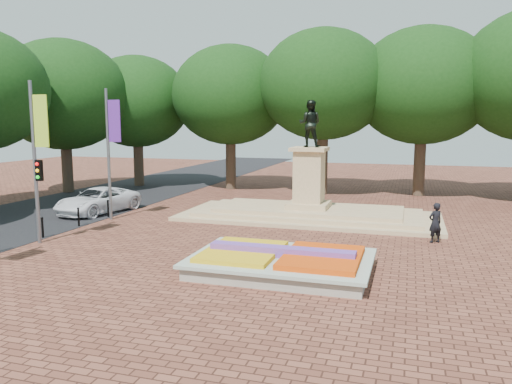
{
  "coord_description": "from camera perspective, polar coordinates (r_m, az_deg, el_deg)",
  "views": [
    {
      "loc": [
        5.2,
        -18.6,
        5.31
      ],
      "look_at": [
        -1.23,
        2.17,
        2.2
      ],
      "focal_mm": 35.0,
      "sensor_mm": 36.0,
      "label": 1
    }
  ],
  "objects": [
    {
      "name": "ground",
      "position": [
        20.03,
        1.53,
        -7.23
      ],
      "size": [
        90.0,
        90.0,
        0.0
      ],
      "primitive_type": "plane",
      "color": "brown",
      "rests_on": "ground"
    },
    {
      "name": "asphalt_street",
      "position": [
        31.51,
        -23.04,
        -2.2
      ],
      "size": [
        9.0,
        90.0,
        0.02
      ],
      "primitive_type": "cube",
      "color": "black",
      "rests_on": "ground"
    },
    {
      "name": "flower_bed",
      "position": [
        17.82,
        2.99,
        -7.94
      ],
      "size": [
        6.3,
        4.3,
        0.91
      ],
      "color": "gray",
      "rests_on": "ground"
    },
    {
      "name": "monument",
      "position": [
        27.47,
        6.05,
        -1.18
      ],
      "size": [
        14.0,
        6.0,
        6.4
      ],
      "color": "tan",
      "rests_on": "ground"
    },
    {
      "name": "tree_row_back",
      "position": [
        36.74,
        12.9,
        10.06
      ],
      "size": [
        44.8,
        8.8,
        10.43
      ],
      "color": "#36261D",
      "rests_on": "ground"
    },
    {
      "name": "banner_poles",
      "position": [
        23.12,
        -24.27,
        3.87
      ],
      "size": [
        0.88,
        11.17,
        7.0
      ],
      "color": "slate",
      "rests_on": "ground"
    },
    {
      "name": "bollard_row",
      "position": [
        23.84,
        -25.24,
        -4.23
      ],
      "size": [
        0.12,
        13.12,
        0.98
      ],
      "color": "black",
      "rests_on": "ground"
    },
    {
      "name": "van",
      "position": [
        30.31,
        -17.64,
        -0.94
      ],
      "size": [
        3.33,
        5.59,
        1.46
      ],
      "primitive_type": "imported",
      "rotation": [
        0.0,
        0.0,
        -0.18
      ],
      "color": "silver",
      "rests_on": "ground"
    },
    {
      "name": "pedestrian",
      "position": [
        23.22,
        19.8,
        -3.33
      ],
      "size": [
        0.77,
        0.72,
        1.78
      ],
      "primitive_type": "imported",
      "rotation": [
        0.0,
        0.0,
        3.75
      ],
      "color": "black",
      "rests_on": "ground"
    }
  ]
}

